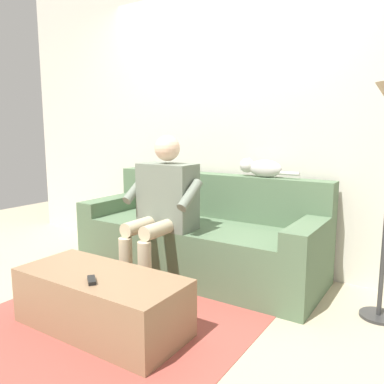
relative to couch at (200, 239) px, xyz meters
The scene contains 8 objects.
ground_plane 0.79m from the couch, 90.00° to the left, with size 8.00×8.00×0.00m, color tan.
back_wall 1.18m from the couch, 90.00° to the right, with size 5.20×0.06×2.79m, color beige.
couch is the anchor object (origin of this frame).
coffee_table 1.18m from the couch, 90.00° to the left, with size 1.10×0.49×0.36m.
person_solo_seated 0.55m from the couch, 74.35° to the left, with size 0.60×0.58×1.19m.
cat_on_backrest 0.80m from the couch, 147.73° to the right, with size 0.52×0.12×0.16m.
remote_black 1.30m from the couch, 92.34° to the left, with size 0.12×0.04×0.02m, color black.
floor_rug 1.07m from the couch, 90.00° to the left, with size 1.73×1.64×0.01m, color #9E473D.
Camera 1 is at (-1.69, 2.63, 1.23)m, focal length 36.13 mm.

